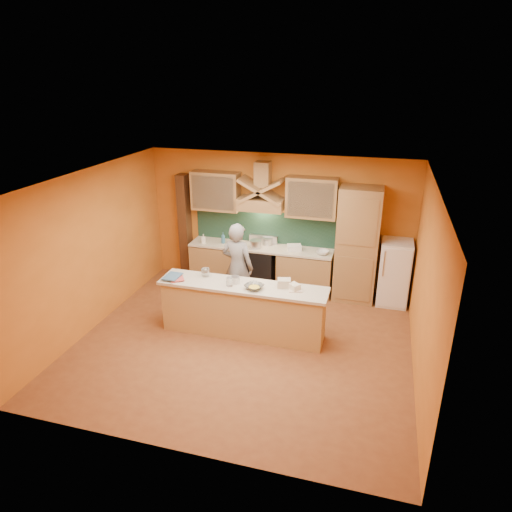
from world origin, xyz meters
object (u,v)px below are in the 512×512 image
(stove, at_px, (261,267))
(mixing_bowl, at_px, (254,287))
(kitchen_scale, at_px, (235,280))
(fridge, at_px, (394,273))
(person, at_px, (237,267))

(stove, height_order, mixing_bowl, mixing_bowl)
(kitchen_scale, height_order, mixing_bowl, kitchen_scale)
(kitchen_scale, bearing_deg, stove, 97.41)
(fridge, bearing_deg, stove, 180.00)
(fridge, bearing_deg, mixing_bowl, -138.58)
(person, xyz_separation_m, mixing_bowl, (0.60, -0.97, 0.12))
(fridge, relative_size, person, 0.75)
(stove, distance_m, mixing_bowl, 2.12)
(person, bearing_deg, fridge, -152.18)
(stove, xyz_separation_m, kitchen_scale, (0.06, -1.86, 0.55))
(fridge, distance_m, kitchen_scale, 3.25)
(fridge, xyz_separation_m, mixing_bowl, (-2.27, -2.00, 0.33))
(kitchen_scale, distance_m, mixing_bowl, 0.40)
(person, distance_m, kitchen_scale, 0.87)
(mixing_bowl, bearing_deg, stove, 102.16)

